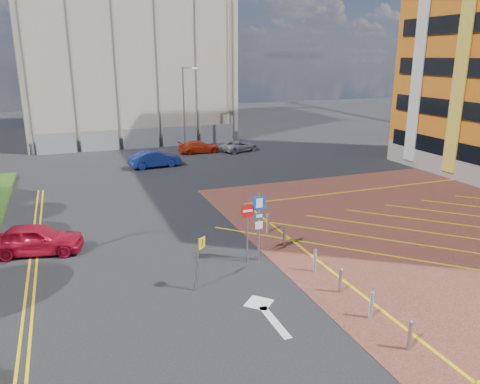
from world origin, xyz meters
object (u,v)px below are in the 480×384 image
car_silver_back (240,146)px  car_red_left (36,239)px  sign_cluster (255,220)px  warning_sign (199,257)px  lamp_back (185,105)px  car_blue_back (155,159)px  car_red_back (199,147)px

car_silver_back → car_red_left: bearing=119.4°
sign_cluster → car_silver_back: 25.46m
warning_sign → car_red_left: bearing=135.0°
lamp_back → sign_cluster: lamp_back is taller
warning_sign → car_blue_back: size_ratio=0.53×
car_red_left → car_red_back: car_red_left is taller
warning_sign → lamp_back: bearing=76.5°
lamp_back → car_silver_back: bearing=-33.2°
car_blue_back → sign_cluster: bearing=176.1°
sign_cluster → warning_sign: 3.61m
lamp_back → car_silver_back: size_ratio=2.08×
sign_cluster → car_red_left: sign_cluster is taller
car_red_back → car_silver_back: (3.90, -0.73, -0.04)m
lamp_back → car_blue_back: bearing=-122.9°
car_blue_back → car_red_back: (5.12, 4.51, -0.13)m
warning_sign → car_silver_back: size_ratio=0.58×
sign_cluster → car_red_back: bearing=79.7°
lamp_back → car_blue_back: 8.89m
warning_sign → sign_cluster: bearing=29.6°
sign_cluster → car_blue_back: size_ratio=0.75×
car_red_back → car_silver_back: size_ratio=1.03×
lamp_back → warning_sign: bearing=-103.5°
lamp_back → warning_sign: (-6.89, -28.78, -2.93)m
car_red_left → car_blue_back: bearing=-16.8°
lamp_back → car_red_left: size_ratio=1.88×
sign_cluster → car_blue_back: sign_cluster is taller
sign_cluster → car_silver_back: sign_cluster is taller
car_red_left → car_silver_back: bearing=-30.1°
lamp_back → car_blue_back: lamp_back is taller
warning_sign → car_red_back: bearing=74.0°
warning_sign → car_red_back: size_ratio=0.57×
lamp_back → car_red_back: bearing=-72.6°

